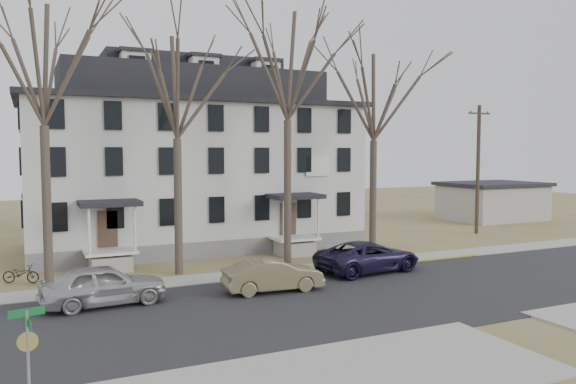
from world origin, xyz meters
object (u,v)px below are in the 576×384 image
car_tan (273,276)px  tree_far_left (42,56)px  tree_center (288,58)px  street_sign (28,349)px  tree_mid_right (374,91)px  tree_mid_left (176,80)px  utility_pole_far (478,168)px  bicycle_left (21,275)px  boarding_house (193,163)px  car_silver (104,286)px  car_navy (368,257)px

car_tan → tree_far_left: bearing=62.7°
tree_center → street_sign: tree_center is taller
tree_mid_right → car_tan: size_ratio=2.92×
tree_mid_left → car_tan: (2.82, -5.32, -8.88)m
utility_pole_far → bicycle_left: bearing=-173.9°
boarding_house → car_silver: (-7.16, -12.71, -4.55)m
tree_far_left → utility_pole_far: bearing=8.1°
tree_far_left → utility_pole_far: size_ratio=1.44×
tree_center → car_navy: bearing=-52.9°
tree_far_left → car_navy: bearing=-14.0°
car_tan → bicycle_left: (-9.99, 6.27, -0.27)m
car_navy → utility_pole_far: bearing=-68.3°
car_tan → street_sign: 13.03m
boarding_house → car_tan: 14.26m
tree_center → tree_mid_right: (5.50, 0.00, -1.48)m
tree_mid_left → street_sign: 17.42m
boarding_house → car_silver: bearing=-119.4°
boarding_house → bicycle_left: bearing=-144.7°
tree_far_left → car_silver: bearing=-68.0°
tree_far_left → car_silver: 10.71m
tree_mid_left → street_sign: tree_mid_left is taller
tree_mid_right → utility_pole_far: (12.00, 4.20, -4.70)m
tree_mid_left → bicycle_left: size_ratio=7.50×
boarding_house → car_navy: 13.97m
tree_mid_right → car_tan: bearing=-148.5°
car_silver → bicycle_left: car_silver is taller
boarding_house → street_sign: 24.49m
car_silver → car_tan: 7.02m
boarding_house → car_silver: 15.28m
boarding_house → car_tan: bearing=-90.8°
utility_pole_far → car_tan: 23.14m
boarding_house → utility_pole_far: 20.88m
boarding_house → car_silver: boarding_house is taller
tree_far_left → tree_mid_right: tree_far_left is taller
tree_mid_right → street_sign: 24.37m
street_sign → tree_center: bearing=35.4°
car_tan → car_navy: (5.97, 1.63, 0.05)m
car_navy → tree_mid_left: bearing=60.7°
boarding_house → utility_pole_far: boarding_house is taller
boarding_house → tree_mid_left: tree_mid_left is taller
street_sign → bicycle_left: bearing=79.2°
utility_pole_far → tree_far_left: bearing=-171.9°
tree_mid_left → car_silver: size_ratio=2.63×
tree_center → tree_mid_right: size_ratio=1.15×
car_tan → tree_mid_right: bearing=-54.7°
utility_pole_far → bicycle_left: size_ratio=5.59×
car_navy → tree_mid_right: bearing=-42.8°
tree_far_left → car_silver: (1.84, -4.55, -9.52)m
car_tan → street_sign: bearing=135.5°
car_navy → street_sign: bearing=116.7°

